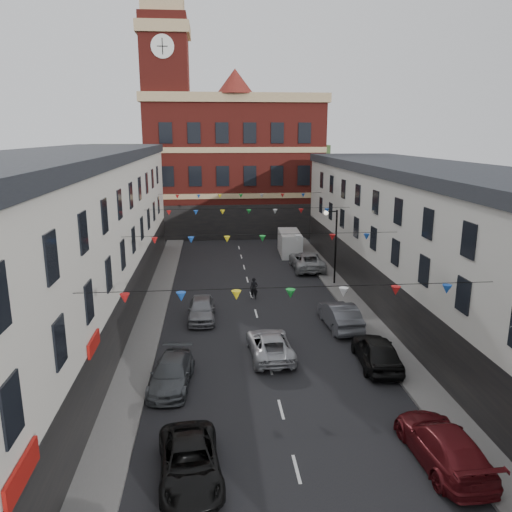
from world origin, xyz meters
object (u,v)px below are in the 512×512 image
object	(u,v)px
car_right_d	(377,351)
pedestrian	(254,288)
car_left_d	(172,373)
car_right_e	(340,315)
car_right_f	(307,261)
white_van	(290,243)
car_left_c	(190,462)
moving_car	(270,345)
car_left_e	(202,309)
street_lamp	(333,237)
car_right_c	(443,445)

from	to	relation	value
car_right_d	pedestrian	bearing A→B (deg)	-61.05
car_left_d	car_right_e	distance (m)	11.83
car_right_f	white_van	bearing A→B (deg)	-83.00
car_left_c	moving_car	distance (m)	10.33
car_left_c	car_left_e	bearing A→B (deg)	84.00
car_right_d	white_van	bearing A→B (deg)	-85.07
white_van	street_lamp	bearing A→B (deg)	-78.33
street_lamp	car_right_f	distance (m)	5.84
car_right_c	car_right_e	distance (m)	13.26
car_right_e	car_left_c	bearing A→B (deg)	53.62
car_left_e	moving_car	distance (m)	6.92
car_right_f	car_right_d	bearing A→B (deg)	90.76
pedestrian	car_left_c	bearing A→B (deg)	-86.13
car_right_c	moving_car	world-z (taller)	car_right_c
car_left_c	car_right_e	bearing A→B (deg)	51.42
car_right_d	car_right_e	bearing A→B (deg)	-80.54
car_right_c	car_left_d	bearing A→B (deg)	-35.40
car_left_d	car_right_d	xyz separation A→B (m)	(10.39, 1.21, 0.14)
moving_car	car_right_e	bearing A→B (deg)	-144.28
car_right_f	white_van	distance (m)	5.84
car_right_c	car_right_e	world-z (taller)	car_right_e
car_left_d	pedestrian	size ratio (longest dim) A/B	2.81
street_lamp	white_van	bearing A→B (deg)	99.01
car_left_d	street_lamp	bearing A→B (deg)	58.66
car_right_e	car_right_f	xyz separation A→B (m)	(0.56, 13.67, -0.01)
car_right_d	moving_car	bearing A→B (deg)	-13.50
car_right_d	car_right_e	world-z (taller)	car_right_d
car_left_e	street_lamp	bearing A→B (deg)	34.39
car_right_e	white_van	bearing A→B (deg)	-92.94
car_left_c	car_right_c	world-z (taller)	car_right_c
car_left_d	white_van	distance (m)	27.82
street_lamp	moving_car	bearing A→B (deg)	-116.94
car_right_c	pedestrian	distance (m)	19.86
car_left_e	car_right_d	xyz separation A→B (m)	(9.10, -7.45, 0.07)
car_right_f	moving_car	world-z (taller)	car_right_f
car_right_f	car_left_e	bearing A→B (deg)	52.63
car_left_c	car_left_e	size ratio (longest dim) A/B	1.08
street_lamp	pedestrian	xyz separation A→B (m)	(-6.43, -2.93, -3.11)
car_right_e	car_right_f	distance (m)	13.68
car_left_c	car_right_c	size ratio (longest dim) A/B	0.90
car_left_d	car_right_c	bearing A→B (deg)	-27.87
car_left_e	car_right_f	world-z (taller)	car_right_f
car_right_d	white_van	world-z (taller)	white_van
car_right_c	car_right_f	xyz separation A→B (m)	(0.15, 26.92, 0.05)
car_left_c	car_right_f	size ratio (longest dim) A/B	0.81
white_van	car_right_d	bearing A→B (deg)	-85.88
car_right_c	car_right_f	bearing A→B (deg)	-92.63
car_right_c	car_right_f	size ratio (longest dim) A/B	0.90
car_right_e	car_right_f	bearing A→B (deg)	-95.51
car_right_c	car_left_c	bearing A→B (deg)	-2.02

